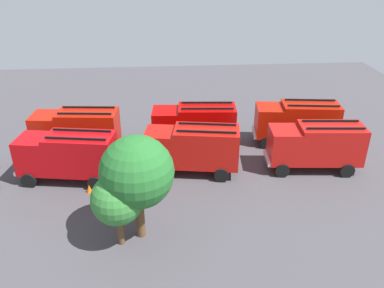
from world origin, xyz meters
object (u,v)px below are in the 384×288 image
object	(u,v)px
tree_1	(117,200)
traffic_cone_0	(198,128)
fire_truck_1	(194,124)
traffic_cone_1	(109,132)
firefighter_0	(319,146)
fire_truck_0	(297,121)
firefighter_1	(279,118)
fire_truck_2	(76,129)
tree_0	(137,173)
traffic_cone_2	(89,189)
fire_truck_5	(68,154)
fire_truck_4	(193,147)
fire_truck_3	(316,144)

from	to	relation	value
tree_1	traffic_cone_0	xyz separation A→B (m)	(-5.89, -15.27, -2.81)
fire_truck_1	traffic_cone_1	world-z (taller)	fire_truck_1
firefighter_0	tree_1	world-z (taller)	tree_1
fire_truck_0	firefighter_1	distance (m)	3.72
firefighter_1	firefighter_0	bearing A→B (deg)	-171.70
firefighter_1	tree_1	bearing A→B (deg)	131.32
fire_truck_2	tree_1	size ratio (longest dim) A/B	1.60
fire_truck_1	tree_0	world-z (taller)	tree_0
firefighter_0	traffic_cone_2	xyz separation A→B (m)	(18.16, 4.01, -0.67)
fire_truck_5	traffic_cone_2	distance (m)	3.08
firefighter_0	fire_truck_1	bearing A→B (deg)	-162.86
fire_truck_0	traffic_cone_0	world-z (taller)	fire_truck_0
fire_truck_2	tree_1	bearing A→B (deg)	116.37
tree_1	traffic_cone_2	xyz separation A→B (m)	(2.72, -5.56, -2.80)
fire_truck_0	fire_truck_4	size ratio (longest dim) A/B	0.99
fire_truck_0	traffic_cone_2	distance (m)	18.33
fire_truck_4	tree_0	xyz separation A→B (m)	(3.68, 7.18, 2.26)
fire_truck_3	firefighter_0	xyz separation A→B (m)	(-1.16, -1.97, -1.17)
fire_truck_0	fire_truck_2	size ratio (longest dim) A/B	1.01
firefighter_0	tree_1	size ratio (longest dim) A/B	0.38
fire_truck_2	traffic_cone_2	world-z (taller)	fire_truck_2
firefighter_0	traffic_cone_2	distance (m)	18.61
fire_truck_2	tree_0	xyz separation A→B (m)	(-5.68, 11.24, 2.26)
fire_truck_1	tree_1	size ratio (longest dim) A/B	1.59
tree_0	tree_1	xyz separation A→B (m)	(1.14, 0.65, -1.31)
fire_truck_1	firefighter_0	xyz separation A→B (m)	(-10.12, 2.61, -1.17)
fire_truck_0	fire_truck_2	xyz separation A→B (m)	(18.81, 0.29, 0.00)
traffic_cone_0	traffic_cone_1	distance (m)	8.30
firefighter_0	traffic_cone_1	bearing A→B (deg)	-165.35
fire_truck_0	fire_truck_3	distance (m)	4.58
tree_0	firefighter_0	bearing A→B (deg)	-148.04
traffic_cone_1	fire_truck_4	bearing A→B (deg)	135.19
traffic_cone_1	tree_1	bearing A→B (deg)	99.12
fire_truck_0	firefighter_0	distance (m)	3.08
firefighter_0	traffic_cone_2	bearing A→B (deg)	-135.92
fire_truck_3	traffic_cone_0	distance (m)	11.51
fire_truck_1	fire_truck_5	bearing A→B (deg)	30.35
tree_1	traffic_cone_2	world-z (taller)	tree_1
fire_truck_1	fire_truck_5	size ratio (longest dim) A/B	0.98
fire_truck_3	firefighter_0	size ratio (longest dim) A/B	4.22
fire_truck_0	traffic_cone_2	xyz separation A→B (m)	(16.99, 6.62, -1.84)
traffic_cone_0	traffic_cone_2	size ratio (longest dim) A/B	0.97
tree_1	fire_truck_3	bearing A→B (deg)	-151.97
fire_truck_2	traffic_cone_2	distance (m)	6.84
fire_truck_4	fire_truck_5	size ratio (longest dim) A/B	1.00
fire_truck_0	firefighter_0	bearing A→B (deg)	120.84
fire_truck_0	fire_truck_4	distance (m)	10.40
fire_truck_2	fire_truck_3	world-z (taller)	same
fire_truck_0	tree_1	bearing A→B (deg)	47.22
fire_truck_0	fire_truck_5	distance (m)	19.23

